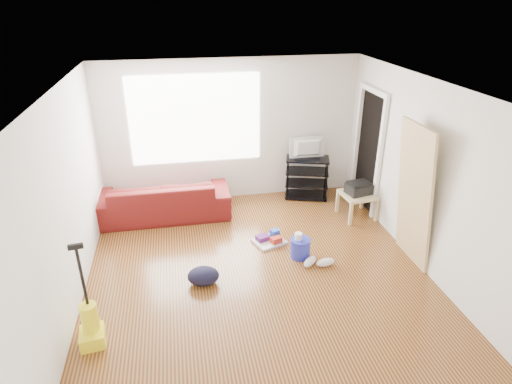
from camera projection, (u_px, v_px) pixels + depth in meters
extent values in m
cube|color=#49220E|center=(258.00, 275.00, 5.77)|extent=(4.50, 5.00, 0.01)
cube|color=silver|center=(259.00, 89.00, 4.70)|extent=(4.50, 5.00, 0.01)
cube|color=white|center=(231.00, 132.00, 7.45)|extent=(4.50, 0.01, 2.50)
cube|color=white|center=(327.00, 339.00, 3.01)|extent=(4.50, 0.01, 2.50)
cube|color=white|center=(64.00, 207.00, 4.85)|extent=(0.01, 5.00, 2.50)
cube|color=white|center=(426.00, 178.00, 5.62)|extent=(0.01, 5.00, 2.50)
cube|color=white|center=(196.00, 120.00, 7.23)|extent=(2.20, 0.01, 1.50)
cube|color=white|center=(379.00, 162.00, 6.83)|extent=(0.06, 0.08, 2.00)
cube|color=white|center=(357.00, 144.00, 7.63)|extent=(0.06, 0.08, 2.00)
cube|color=white|center=(374.00, 91.00, 6.78)|extent=(0.06, 0.98, 0.08)
cube|color=black|center=(369.00, 152.00, 7.23)|extent=(0.01, 0.86, 1.98)
imported|color=#530C18|center=(165.00, 216.00, 7.29)|extent=(2.20, 0.86, 0.64)
cube|color=black|center=(306.00, 195.00, 7.95)|extent=(0.85, 0.63, 0.03)
cube|color=black|center=(306.00, 183.00, 7.85)|extent=(0.85, 0.63, 0.03)
cube|color=black|center=(307.00, 171.00, 7.75)|extent=(0.85, 0.63, 0.03)
cube|color=black|center=(308.00, 159.00, 7.65)|extent=(0.85, 0.63, 0.03)
cylinder|color=black|center=(287.00, 181.00, 7.67)|extent=(0.03, 0.03, 0.76)
cylinder|color=black|center=(288.00, 173.00, 8.00)|extent=(0.03, 0.03, 0.76)
cylinder|color=black|center=(327.00, 183.00, 7.60)|extent=(0.03, 0.03, 0.76)
cylinder|color=black|center=(326.00, 175.00, 7.94)|extent=(0.03, 0.03, 0.76)
imported|color=black|center=(308.00, 148.00, 7.56)|extent=(0.65, 0.08, 0.37)
cube|color=tan|center=(358.00, 195.00, 7.10)|extent=(0.57, 0.57, 0.05)
cube|color=tan|center=(351.00, 214.00, 6.93)|extent=(0.05, 0.05, 0.38)
cube|color=tan|center=(337.00, 202.00, 7.34)|extent=(0.05, 0.05, 0.38)
cube|color=tan|center=(377.00, 210.00, 7.05)|extent=(0.05, 0.05, 0.38)
cube|color=tan|center=(362.00, 198.00, 7.46)|extent=(0.05, 0.05, 0.38)
cube|color=black|center=(359.00, 189.00, 7.06)|extent=(0.44, 0.37, 0.17)
cube|color=black|center=(359.00, 183.00, 7.01)|extent=(0.39, 0.32, 0.04)
cylinder|color=#252EB6|center=(300.00, 256.00, 6.17)|extent=(0.29, 0.29, 0.29)
cylinder|color=white|center=(298.00, 245.00, 6.10)|extent=(0.11, 0.11, 0.10)
cube|color=silver|center=(269.00, 242.00, 6.50)|extent=(0.54, 0.49, 0.04)
cube|color=#AE2C1B|center=(276.00, 240.00, 6.43)|extent=(0.19, 0.16, 0.09)
cube|color=#4D1A60|center=(263.00, 238.00, 6.50)|extent=(0.23, 0.20, 0.07)
cube|color=blue|center=(275.00, 233.00, 6.57)|extent=(0.16, 0.14, 0.13)
ellipsoid|color=black|center=(204.00, 283.00, 5.61)|extent=(0.45, 0.38, 0.23)
ellipsoid|color=silver|center=(310.00, 262.00, 5.96)|extent=(0.28, 0.28, 0.11)
ellipsoid|color=silver|center=(326.00, 262.00, 5.94)|extent=(0.29, 0.16, 0.11)
cube|color=yellow|center=(93.00, 337.00, 4.62)|extent=(0.29, 0.32, 0.16)
cylinder|color=yellow|center=(90.00, 317.00, 4.56)|extent=(0.18, 0.18, 0.32)
cylinder|color=black|center=(82.00, 277.00, 4.37)|extent=(0.03, 0.03, 0.68)
cube|color=black|center=(75.00, 247.00, 4.21)|extent=(0.15, 0.05, 0.05)
cube|color=tan|center=(404.00, 258.00, 6.13)|extent=(0.25, 0.80, 1.99)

